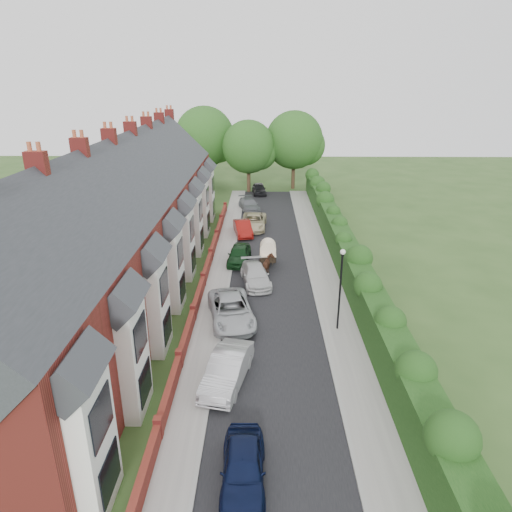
{
  "coord_description": "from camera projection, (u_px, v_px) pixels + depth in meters",
  "views": [
    {
      "loc": [
        -1.08,
        -19.9,
        14.0
      ],
      "look_at": [
        -1.56,
        10.52,
        2.2
      ],
      "focal_mm": 32.0,
      "sensor_mm": 36.0,
      "label": 1
    }
  ],
  "objects": [
    {
      "name": "tree_far_right",
      "position": [
        297.0,
        141.0,
        60.49
      ],
      "size": [
        7.98,
        7.6,
        10.31
      ],
      "color": "#332316",
      "rests_on": "ground"
    },
    {
      "name": "car_beige",
      "position": [
        254.0,
        222.0,
        45.55
      ],
      "size": [
        2.67,
        5.36,
        1.46
      ],
      "primitive_type": "imported",
      "rotation": [
        0.0,
        0.0,
        -0.05
      ],
      "color": "#BEB289",
      "rests_on": "ground"
    },
    {
      "name": "horse_cart",
      "position": [
        268.0,
        251.0,
        36.39
      ],
      "size": [
        1.35,
        2.98,
        2.15
      ],
      "color": "black",
      "rests_on": "ground"
    },
    {
      "name": "hedge",
      "position": [
        352.0,
        262.0,
        33.19
      ],
      "size": [
        2.1,
        58.0,
        2.85
      ],
      "color": "#103310",
      "rests_on": "ground"
    },
    {
      "name": "car_navy",
      "position": [
        243.0,
        467.0,
        16.76
      ],
      "size": [
        1.7,
        4.09,
        1.39
      ],
      "primitive_type": "imported",
      "rotation": [
        0.0,
        0.0,
        0.02
      ],
      "color": "black",
      "rests_on": "ground"
    },
    {
      "name": "pavement_hedge_side",
      "position": [
        326.0,
        281.0,
        33.77
      ],
      "size": [
        2.2,
        58.0,
        0.12
      ],
      "primitive_type": "cube",
      "color": "gray",
      "rests_on": "ground"
    },
    {
      "name": "horse",
      "position": [
        268.0,
        265.0,
        34.76
      ],
      "size": [
        1.06,
        1.88,
        1.51
      ],
      "primitive_type": "imported",
      "rotation": [
        0.0,
        0.0,
        3.0
      ],
      "color": "#4D2B1C",
      "rests_on": "ground"
    },
    {
      "name": "road",
      "position": [
        270.0,
        281.0,
        33.85
      ],
      "size": [
        6.0,
        58.0,
        0.02
      ],
      "primitive_type": "cube",
      "color": "black",
      "rests_on": "ground"
    },
    {
      "name": "car_silver_b",
      "position": [
        231.0,
        310.0,
        28.02
      ],
      "size": [
        3.58,
        5.89,
        1.53
      ],
      "primitive_type": "imported",
      "rotation": [
        0.0,
        0.0,
        0.2
      ],
      "color": "#AFB3B7",
      "rests_on": "ground"
    },
    {
      "name": "kerb_house_side",
      "position": [
        229.0,
        280.0,
        33.88
      ],
      "size": [
        0.18,
        58.0,
        0.13
      ],
      "primitive_type": "cube",
      "color": "gray",
      "rests_on": "ground"
    },
    {
      "name": "ground",
      "position": [
        283.0,
        369.0,
        23.6
      ],
      "size": [
        140.0,
        140.0,
        0.0
      ],
      "primitive_type": "plane",
      "color": "#2D4C1E",
      "rests_on": "ground"
    },
    {
      "name": "tree_far_left",
      "position": [
        251.0,
        148.0,
        58.93
      ],
      "size": [
        7.14,
        6.8,
        9.29
      ],
      "color": "#332316",
      "rests_on": "ground"
    },
    {
      "name": "car_silver_a",
      "position": [
        227.0,
        369.0,
        22.27
      ],
      "size": [
        2.59,
        4.93,
        1.54
      ],
      "primitive_type": "imported",
      "rotation": [
        0.0,
        0.0,
        -0.21
      ],
      "color": "#B2B2B7",
      "rests_on": "ground"
    },
    {
      "name": "car_green",
      "position": [
        239.0,
        254.0,
        37.07
      ],
      "size": [
        2.01,
        4.33,
        1.44
      ],
      "primitive_type": "imported",
      "rotation": [
        0.0,
        0.0,
        -0.08
      ],
      "color": "black",
      "rests_on": "ground"
    },
    {
      "name": "terrace_row",
      "position": [
        121.0,
        227.0,
        31.44
      ],
      "size": [
        9.05,
        40.5,
        11.5
      ],
      "color": "maroon",
      "rests_on": "ground"
    },
    {
      "name": "pavement_house_side",
      "position": [
        219.0,
        280.0,
        33.89
      ],
      "size": [
        1.7,
        58.0,
        0.12
      ],
      "primitive_type": "cube",
      "color": "gray",
      "rests_on": "ground"
    },
    {
      "name": "kerb_hedge_side",
      "position": [
        311.0,
        281.0,
        33.79
      ],
      "size": [
        0.18,
        58.0,
        0.13
      ],
      "primitive_type": "cube",
      "color": "gray",
      "rests_on": "ground"
    },
    {
      "name": "garden_wall_row",
      "position": [
        203.0,
        281.0,
        32.83
      ],
      "size": [
        0.35,
        40.35,
        1.1
      ],
      "color": "maroon",
      "rests_on": "ground"
    },
    {
      "name": "car_black",
      "position": [
        259.0,
        189.0,
        59.35
      ],
      "size": [
        2.07,
        4.26,
        1.4
      ],
      "primitive_type": "imported",
      "rotation": [
        0.0,
        0.0,
        0.1
      ],
      "color": "black",
      "rests_on": "ground"
    },
    {
      "name": "lamppost",
      "position": [
        341.0,
        280.0,
        26.08
      ],
      "size": [
        0.32,
        0.32,
        5.16
      ],
      "color": "black",
      "rests_on": "ground"
    },
    {
      "name": "tree_far_back",
      "position": [
        208.0,
        138.0,
        61.48
      ],
      "size": [
        8.4,
        8.0,
        10.82
      ],
      "color": "#332316",
      "rests_on": "ground"
    },
    {
      "name": "car_grey",
      "position": [
        249.0,
        205.0,
        52.0
      ],
      "size": [
        2.91,
        4.88,
        1.33
      ],
      "primitive_type": "imported",
      "rotation": [
        0.0,
        0.0,
        0.24
      ],
      "color": "slate",
      "rests_on": "ground"
    },
    {
      "name": "car_red",
      "position": [
        243.0,
        228.0,
        43.71
      ],
      "size": [
        2.19,
        4.39,
        1.38
      ],
      "primitive_type": "imported",
      "rotation": [
        0.0,
        0.0,
        0.18
      ],
      "color": "maroon",
      "rests_on": "ground"
    },
    {
      "name": "car_white",
      "position": [
        255.0,
        275.0,
        33.26
      ],
      "size": [
        2.62,
        4.84,
        1.33
      ],
      "primitive_type": "imported",
      "rotation": [
        0.0,
        0.0,
        0.17
      ],
      "color": "#BBBBBB",
      "rests_on": "ground"
    }
  ]
}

